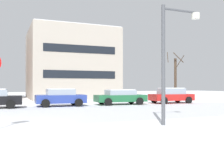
{
  "coord_description": "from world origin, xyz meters",
  "views": [
    {
      "loc": [
        -0.23,
        -12.15,
        1.66
      ],
      "look_at": [
        6.92,
        5.44,
        1.78
      ],
      "focal_mm": 42.49,
      "sensor_mm": 36.0,
      "label": 1
    }
  ],
  "objects_px": {
    "parked_car_blue": "(61,97)",
    "parked_car_red": "(171,95)",
    "parked_car_green": "(120,97)",
    "street_lamp": "(171,50)"
  },
  "relations": [
    {
      "from": "parked_car_blue",
      "to": "parked_car_green",
      "type": "bearing_deg",
      "value": -1.62
    },
    {
      "from": "parked_car_blue",
      "to": "parked_car_green",
      "type": "distance_m",
      "value": 5.21
    },
    {
      "from": "parked_car_green",
      "to": "parked_car_red",
      "type": "distance_m",
      "value": 5.21
    },
    {
      "from": "parked_car_green",
      "to": "street_lamp",
      "type": "bearing_deg",
      "value": -103.53
    },
    {
      "from": "street_lamp",
      "to": "parked_car_blue",
      "type": "relative_size",
      "value": 1.27
    },
    {
      "from": "parked_car_red",
      "to": "parked_car_blue",
      "type": "bearing_deg",
      "value": 178.58
    },
    {
      "from": "parked_car_blue",
      "to": "street_lamp",
      "type": "bearing_deg",
      "value": -78.51
    },
    {
      "from": "street_lamp",
      "to": "parked_car_green",
      "type": "xyz_separation_m",
      "value": [
        2.81,
        11.67,
        -2.48
      ]
    },
    {
      "from": "parked_car_blue",
      "to": "parked_car_red",
      "type": "xyz_separation_m",
      "value": [
        10.42,
        -0.26,
        0.0
      ]
    },
    {
      "from": "parked_car_blue",
      "to": "parked_car_green",
      "type": "xyz_separation_m",
      "value": [
        5.21,
        -0.15,
        -0.04
      ]
    }
  ]
}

